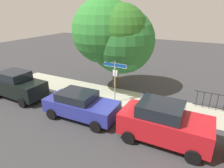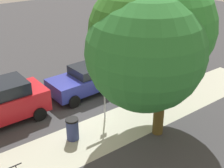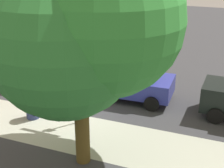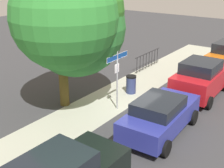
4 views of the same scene
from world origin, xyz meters
name	(u,v)px [view 4 (image 4 of 4)]	position (x,y,z in m)	size (l,w,h in m)	color
ground_plane	(127,109)	(0.00, 0.00, 0.00)	(60.00, 60.00, 0.00)	#38383A
sidewalk_strip	(127,90)	(2.00, 1.30, 0.00)	(24.00, 2.60, 0.00)	#AAAB98
street_sign	(117,68)	(-0.27, 0.40, 2.07)	(1.61, 0.07, 2.99)	#9EA0A5
shade_tree	(74,20)	(-1.13, 2.14, 4.17)	(5.77, 5.08, 6.72)	#50421B
car_blue	(160,115)	(-1.11, -2.30, 0.81)	(4.29, 2.12, 1.56)	navy
car_red	(201,78)	(3.62, -2.23, 0.97)	(4.16, 2.15, 1.94)	red
iron_fence	(148,60)	(6.06, 2.30, 0.56)	(3.16, 0.04, 1.07)	black
trash_bin	(131,84)	(1.77, 0.90, 0.49)	(0.55, 0.55, 0.98)	navy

